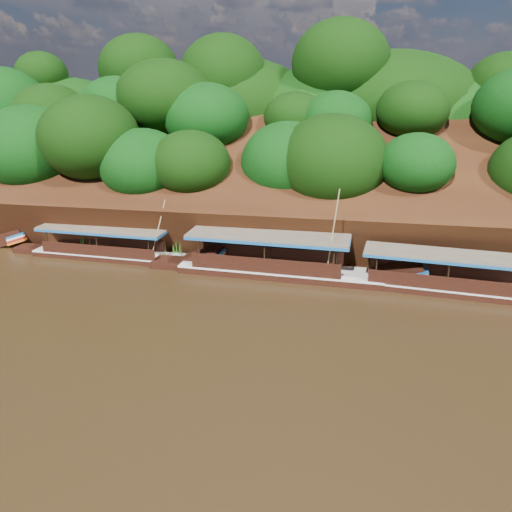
% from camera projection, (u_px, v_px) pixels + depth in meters
% --- Properties ---
extents(ground, '(160.00, 160.00, 0.00)m').
position_uv_depth(ground, '(233.00, 324.00, 26.16)').
color(ground, black).
rests_on(ground, ground).
extents(riverbank, '(120.00, 30.06, 19.40)m').
position_uv_depth(riverbank, '(287.00, 195.00, 46.58)').
color(riverbank, black).
rests_on(riverbank, ground).
extents(boat_0, '(14.89, 3.90, 5.69)m').
position_uv_depth(boat_0, '(473.00, 286.00, 29.59)').
color(boat_0, black).
rests_on(boat_0, ground).
extents(boat_1, '(15.84, 3.31, 6.64)m').
position_uv_depth(boat_1, '(293.00, 267.00, 32.29)').
color(boat_1, black).
rests_on(boat_1, ground).
extents(boat_2, '(14.19, 2.73, 4.90)m').
position_uv_depth(boat_2, '(123.00, 252.00, 35.42)').
color(boat_2, black).
rests_on(boat_2, ground).
extents(reeds, '(48.02, 2.63, 2.07)m').
position_uv_depth(reeds, '(228.00, 249.00, 35.04)').
color(reeds, '#2B6A1A').
rests_on(reeds, ground).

